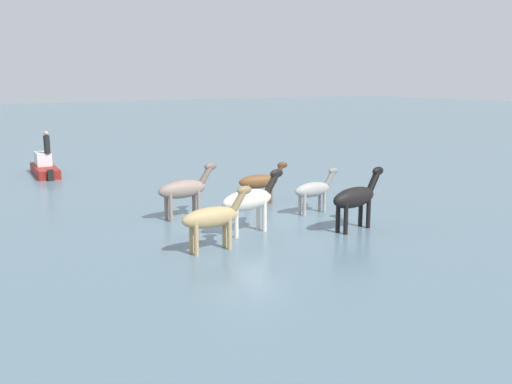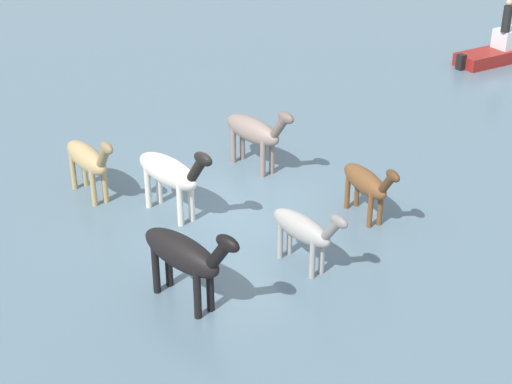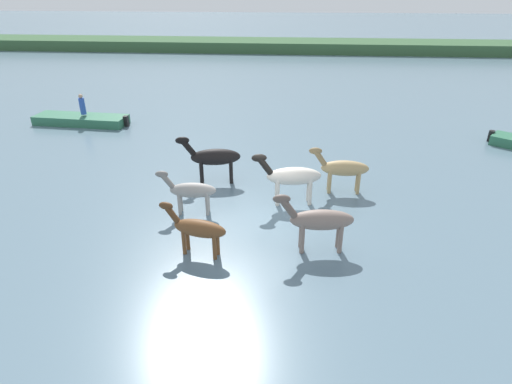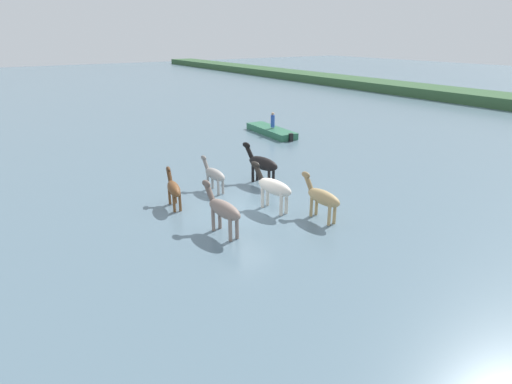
% 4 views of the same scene
% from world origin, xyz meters
% --- Properties ---
extents(ground_plane, '(212.88, 212.88, 0.00)m').
position_xyz_m(ground_plane, '(0.00, 0.00, 0.00)').
color(ground_plane, slate).
extents(horse_dun_straggler, '(2.66, 0.95, 2.05)m').
position_xyz_m(horse_dun_straggler, '(-2.45, 2.82, 1.13)').
color(horse_dun_straggler, black).
rests_on(horse_dun_straggler, ground_plane).
extents(horse_chestnut_trailing, '(2.65, 0.87, 2.04)m').
position_xyz_m(horse_chestnut_trailing, '(0.79, 1.20, 1.13)').
color(horse_chestnut_trailing, silver).
rests_on(horse_chestnut_trailing, ground_plane).
extents(horse_lead, '(2.18, 0.82, 1.68)m').
position_xyz_m(horse_lead, '(-2.02, -2.42, 0.93)').
color(horse_lead, brown).
rests_on(horse_lead, ground_plane).
extents(horse_rear_stallion, '(2.55, 0.77, 1.98)m').
position_xyz_m(horse_rear_stallion, '(1.68, -1.89, 1.09)').
color(horse_rear_stallion, gray).
rests_on(horse_rear_stallion, ground_plane).
extents(horse_pinto_flank, '(2.16, 0.59, 1.68)m').
position_xyz_m(horse_pinto_flank, '(-2.81, 0.12, 0.92)').
color(horse_pinto_flank, '#9E9993').
rests_on(horse_pinto_flank, ground_plane).
extents(horse_gray_outer, '(2.40, 0.57, 1.88)m').
position_xyz_m(horse_gray_outer, '(2.81, 2.35, 1.03)').
color(horse_gray_outer, tan).
rests_on(horse_gray_outer, ground_plane).
extents(boat_dinghy_port, '(1.45, 4.10, 1.32)m').
position_xyz_m(boat_dinghy_port, '(3.65, -14.78, 0.30)').
color(boat_dinghy_port, maroon).
rests_on(boat_dinghy_port, ground_plane).
extents(person_watcher_seated, '(0.32, 0.32, 1.19)m').
position_xyz_m(person_watcher_seated, '(3.51, -14.53, 1.71)').
color(person_watcher_seated, black).
rests_on(person_watcher_seated, boat_dinghy_port).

